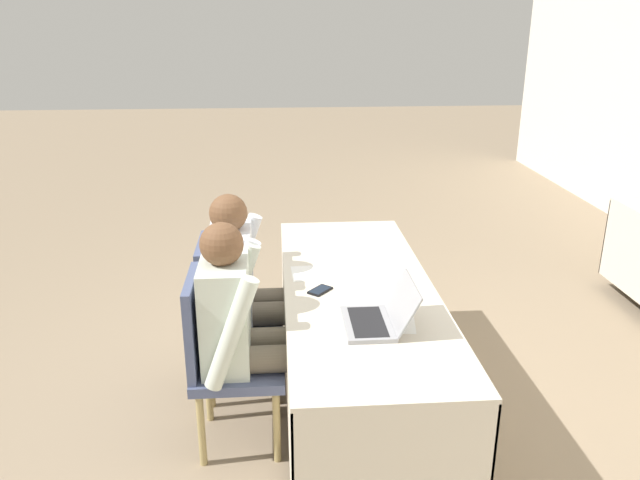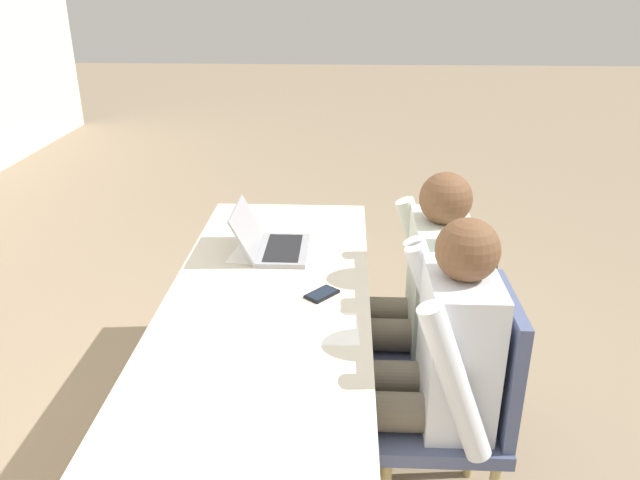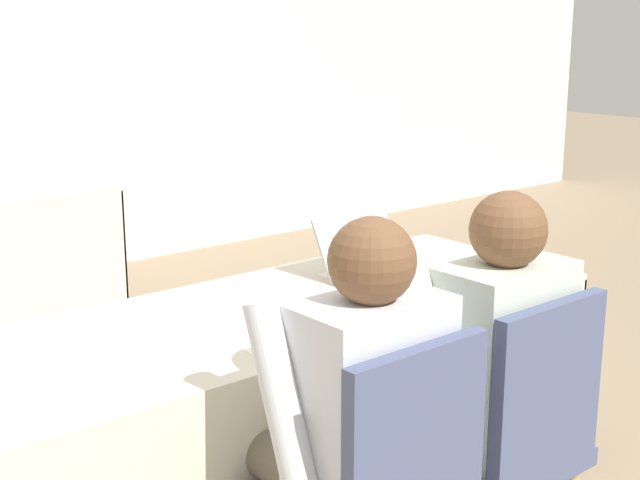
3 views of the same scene
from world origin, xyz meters
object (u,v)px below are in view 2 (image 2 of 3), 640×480
Objects in this scene: laptop at (272,243)px; person_white_shirt at (419,293)px; cell_phone at (322,294)px; chair_near_right at (441,328)px; chair_near_left at (460,401)px; person_checkered_shirt at (433,361)px.

laptop is 0.65m from person_white_shirt.
person_white_shirt is (0.18, -0.38, -0.08)m from cell_phone.
person_white_shirt is at bearing -114.66° from cell_phone.
chair_near_right is at bearing -119.45° from cell_phone.
cell_phone is at bearing -121.55° from chair_near_left.
person_checkered_shirt is at bearing -12.25° from chair_near_right.
laptop is at bearing -138.14° from person_checkered_shirt.
person_checkered_shirt reaches higher than chair_near_left.
chair_near_right is at bearing -106.18° from laptop.
person_checkered_shirt is at bearing -177.32° from cell_phone.
chair_near_right is 0.19m from person_white_shirt.
laptop is 0.79m from chair_near_right.
chair_near_left and chair_near_right have the same top height.
chair_near_right is (0.47, 0.00, 0.00)m from chair_near_left.
laptop reaches higher than cell_phone.
cell_phone is 0.49m from person_checkered_shirt.
person_checkered_shirt and person_white_shirt have the same top height.
person_white_shirt reaches higher than chair_near_left.
cell_phone is at bearing -149.19° from laptop.
person_checkered_shirt is 0.47m from person_white_shirt.
cell_phone is 0.57m from chair_near_right.
laptop is at bearing -133.69° from chair_near_left.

